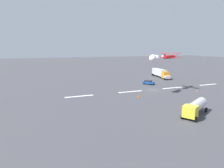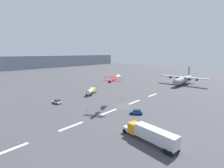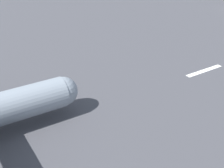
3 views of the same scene
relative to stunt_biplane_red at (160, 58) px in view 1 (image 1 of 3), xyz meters
name	(u,v)px [view 1 (image 1 of 3)]	position (x,y,z in m)	size (l,w,h in m)	color
ground_plane	(153,90)	(-0.23, -3.74, -10.48)	(440.00, 440.00, 0.00)	#424247
runway_stripe_1	(208,85)	(-24.16, -3.74, -10.48)	(8.00, 0.90, 0.01)	white
runway_stripe_2	(173,88)	(-8.21, -3.74, -10.48)	(8.00, 0.90, 0.01)	white
runway_stripe_3	(130,92)	(7.74, -3.74, -10.48)	(8.00, 0.90, 0.01)	white
runway_stripe_4	(79,96)	(23.70, -3.74, -10.48)	(8.00, 0.90, 0.01)	white
stunt_biplane_red	(160,58)	(0.00, 0.00, 0.00)	(13.44, 8.59, 2.32)	red
semi_truck_orange	(160,73)	(-17.91, -24.80, -8.36)	(5.36, 14.67, 3.70)	silver
fuel_tanker_truck	(195,107)	(5.25, 20.02, -8.75)	(8.53, 6.27, 2.90)	yellow
followme_car_yellow	(148,82)	(-3.88, -12.19, -9.67)	(3.69, 4.41, 1.52)	#194CA5
traffic_cone_near	(197,90)	(-11.87, 3.39, -10.11)	(0.44, 0.44, 0.75)	orange
traffic_cone_far	(139,96)	(8.65, 3.02, -10.11)	(0.44, 0.44, 0.75)	orange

